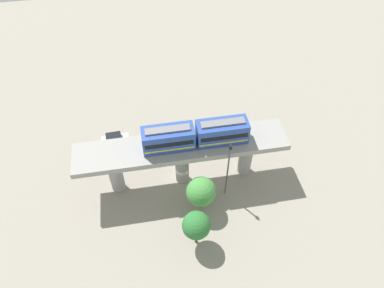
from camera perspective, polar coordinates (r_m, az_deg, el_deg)
ground_plane at (r=52.23m, az=-1.52°, el=-5.51°), size 120.00×120.00×0.00m
viaduct at (r=47.86m, az=-1.65°, el=-1.56°), size 5.20×28.00×7.37m
train at (r=45.56m, az=0.54°, el=1.45°), size 2.64×13.55×3.24m
parked_car_yellow at (r=55.55m, az=-3.02°, el=0.01°), size 2.50×4.45×1.76m
parked_car_white at (r=57.32m, az=-12.14°, el=0.64°), size 1.97×4.27×1.76m
parked_car_silver at (r=57.58m, az=5.23°, el=2.04°), size 2.06×4.30×1.76m
tree_near_viaduct at (r=43.47m, az=0.69°, el=-12.81°), size 3.46×3.46×5.82m
tree_mid_lot at (r=46.60m, az=1.47°, el=-7.59°), size 3.93×3.93×5.54m
signal_post at (r=46.60m, az=5.72°, el=-3.87°), size 0.44×0.28×9.97m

